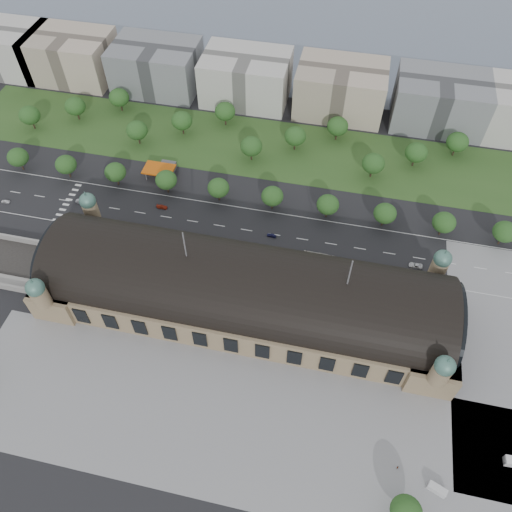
% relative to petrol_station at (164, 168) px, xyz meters
% --- Properties ---
extents(ground, '(900.00, 900.00, 0.00)m').
position_rel_petrol_station_xyz_m(ground, '(53.91, -65.28, -2.95)').
color(ground, black).
rests_on(ground, ground).
extents(station, '(150.00, 48.40, 44.30)m').
position_rel_petrol_station_xyz_m(station, '(53.91, -65.28, 7.33)').
color(station, '#887254').
rests_on(station, ground).
extents(plaza_south, '(190.00, 48.00, 0.12)m').
position_rel_petrol_station_xyz_m(plaza_south, '(63.91, -109.28, -2.95)').
color(plaza_south, gray).
rests_on(plaza_south, ground).
extents(road_slab, '(260.00, 26.00, 0.10)m').
position_rel_petrol_station_xyz_m(road_slab, '(33.91, -27.28, -2.95)').
color(road_slab, black).
rests_on(road_slab, ground).
extents(grass_belt, '(300.00, 45.00, 0.10)m').
position_rel_petrol_station_xyz_m(grass_belt, '(38.91, 27.72, -2.95)').
color(grass_belt, '#2E5120').
rests_on(grass_belt, ground).
extents(petrol_station, '(14.00, 13.00, 5.05)m').
position_rel_petrol_station_xyz_m(petrol_station, '(0.00, 0.00, 0.00)').
color(petrol_station, '#C6540B').
rests_on(petrol_station, ground).
extents(office_0, '(45.00, 32.00, 24.00)m').
position_rel_petrol_station_xyz_m(office_0, '(-116.09, 67.72, 9.05)').
color(office_0, beige).
rests_on(office_0, ground).
extents(office_1, '(45.00, 32.00, 24.00)m').
position_rel_petrol_station_xyz_m(office_1, '(-76.09, 67.72, 9.05)').
color(office_1, '#B9A791').
rests_on(office_1, ground).
extents(office_2, '(45.00, 32.00, 24.00)m').
position_rel_petrol_station_xyz_m(office_2, '(-26.09, 67.72, 9.05)').
color(office_2, gray).
rests_on(office_2, ground).
extents(office_3, '(45.00, 32.00, 24.00)m').
position_rel_petrol_station_xyz_m(office_3, '(23.91, 67.72, 9.05)').
color(office_3, beige).
rests_on(office_3, ground).
extents(office_4, '(45.00, 32.00, 24.00)m').
position_rel_petrol_station_xyz_m(office_4, '(73.91, 67.72, 9.05)').
color(office_4, '#B9A791').
rests_on(office_4, ground).
extents(office_5, '(45.00, 32.00, 24.00)m').
position_rel_petrol_station_xyz_m(office_5, '(123.91, 67.72, 9.05)').
color(office_5, gray).
rests_on(office_5, ground).
extents(tree_row_0, '(9.60, 9.60, 11.52)m').
position_rel_petrol_station_xyz_m(tree_row_0, '(-66.09, -12.28, 4.48)').
color(tree_row_0, '#2D2116').
rests_on(tree_row_0, ground).
extents(tree_row_1, '(9.60, 9.60, 11.52)m').
position_rel_petrol_station_xyz_m(tree_row_1, '(-42.09, -12.28, 4.48)').
color(tree_row_1, '#2D2116').
rests_on(tree_row_1, ground).
extents(tree_row_2, '(9.60, 9.60, 11.52)m').
position_rel_petrol_station_xyz_m(tree_row_2, '(-18.09, -12.28, 4.48)').
color(tree_row_2, '#2D2116').
rests_on(tree_row_2, ground).
extents(tree_row_3, '(9.60, 9.60, 11.52)m').
position_rel_petrol_station_xyz_m(tree_row_3, '(5.91, -12.28, 4.48)').
color(tree_row_3, '#2D2116').
rests_on(tree_row_3, ground).
extents(tree_row_4, '(9.60, 9.60, 11.52)m').
position_rel_petrol_station_xyz_m(tree_row_4, '(29.91, -12.28, 4.48)').
color(tree_row_4, '#2D2116').
rests_on(tree_row_4, ground).
extents(tree_row_5, '(9.60, 9.60, 11.52)m').
position_rel_petrol_station_xyz_m(tree_row_5, '(53.91, -12.28, 4.48)').
color(tree_row_5, '#2D2116').
rests_on(tree_row_5, ground).
extents(tree_row_6, '(9.60, 9.60, 11.52)m').
position_rel_petrol_station_xyz_m(tree_row_6, '(77.91, -12.28, 4.48)').
color(tree_row_6, '#2D2116').
rests_on(tree_row_6, ground).
extents(tree_row_7, '(9.60, 9.60, 11.52)m').
position_rel_petrol_station_xyz_m(tree_row_7, '(101.91, -12.28, 4.48)').
color(tree_row_7, '#2D2116').
rests_on(tree_row_7, ground).
extents(tree_row_8, '(9.60, 9.60, 11.52)m').
position_rel_petrol_station_xyz_m(tree_row_8, '(125.91, -12.28, 4.48)').
color(tree_row_8, '#2D2116').
rests_on(tree_row_8, ground).
extents(tree_row_9, '(9.60, 9.60, 11.52)m').
position_rel_petrol_station_xyz_m(tree_row_9, '(149.91, -12.28, 4.48)').
color(tree_row_9, '#2D2116').
rests_on(tree_row_9, ground).
extents(tree_belt_0, '(10.40, 10.40, 12.48)m').
position_rel_petrol_station_xyz_m(tree_belt_0, '(-76.09, 17.72, 5.10)').
color(tree_belt_0, '#2D2116').
rests_on(tree_belt_0, ground).
extents(tree_belt_1, '(10.40, 10.40, 12.48)m').
position_rel_petrol_station_xyz_m(tree_belt_1, '(-57.09, 29.72, 5.10)').
color(tree_belt_1, '#2D2116').
rests_on(tree_belt_1, ground).
extents(tree_belt_2, '(10.40, 10.40, 12.48)m').
position_rel_petrol_station_xyz_m(tree_belt_2, '(-38.09, 41.72, 5.10)').
color(tree_belt_2, '#2D2116').
rests_on(tree_belt_2, ground).
extents(tree_belt_3, '(10.40, 10.40, 12.48)m').
position_rel_petrol_station_xyz_m(tree_belt_3, '(-19.09, 17.72, 5.10)').
color(tree_belt_3, '#2D2116').
rests_on(tree_belt_3, ground).
extents(tree_belt_4, '(10.40, 10.40, 12.48)m').
position_rel_petrol_station_xyz_m(tree_belt_4, '(-0.09, 29.72, 5.10)').
color(tree_belt_4, '#2D2116').
rests_on(tree_belt_4, ground).
extents(tree_belt_5, '(10.40, 10.40, 12.48)m').
position_rel_petrol_station_xyz_m(tree_belt_5, '(18.91, 41.72, 5.10)').
color(tree_belt_5, '#2D2116').
rests_on(tree_belt_5, ground).
extents(tree_belt_6, '(10.40, 10.40, 12.48)m').
position_rel_petrol_station_xyz_m(tree_belt_6, '(37.91, 17.72, 5.10)').
color(tree_belt_6, '#2D2116').
rests_on(tree_belt_6, ground).
extents(tree_belt_7, '(10.40, 10.40, 12.48)m').
position_rel_petrol_station_xyz_m(tree_belt_7, '(56.91, 29.72, 5.10)').
color(tree_belt_7, '#2D2116').
rests_on(tree_belt_7, ground).
extents(tree_belt_8, '(10.40, 10.40, 12.48)m').
position_rel_petrol_station_xyz_m(tree_belt_8, '(75.91, 41.72, 5.10)').
color(tree_belt_8, '#2D2116').
rests_on(tree_belt_8, ground).
extents(tree_belt_9, '(10.40, 10.40, 12.48)m').
position_rel_petrol_station_xyz_m(tree_belt_9, '(94.91, 17.72, 5.10)').
color(tree_belt_9, '#2D2116').
rests_on(tree_belt_9, ground).
extents(tree_belt_10, '(10.40, 10.40, 12.48)m').
position_rel_petrol_station_xyz_m(tree_belt_10, '(113.91, 29.72, 5.10)').
color(tree_belt_10, '#2D2116').
rests_on(tree_belt_10, ground).
extents(tree_belt_11, '(10.40, 10.40, 12.48)m').
position_rel_petrol_station_xyz_m(tree_belt_11, '(132.91, 41.72, 5.10)').
color(tree_belt_11, '#2D2116').
rests_on(tree_belt_11, ground).
extents(tree_plaza_s, '(9.00, 9.00, 10.64)m').
position_rel_petrol_station_xyz_m(tree_plaza_s, '(113.91, -125.28, 3.86)').
color(tree_plaza_s, '#2D2116').
rests_on(tree_plaza_s, ground).
extents(traffic_car_0, '(3.90, 1.66, 1.31)m').
position_rel_petrol_station_xyz_m(traffic_car_0, '(-62.89, -34.05, -2.29)').
color(traffic_car_0, white).
rests_on(traffic_car_0, ground).
extents(traffic_car_1, '(5.01, 1.84, 1.64)m').
position_rel_petrol_station_xyz_m(traffic_car_1, '(-29.68, -27.06, -2.13)').
color(traffic_car_1, '#96989E').
rests_on(traffic_car_1, ground).
extents(traffic_car_2, '(5.68, 3.03, 1.52)m').
position_rel_petrol_station_xyz_m(traffic_car_2, '(-0.84, -35.59, -2.19)').
color(traffic_car_2, black).
rests_on(traffic_car_2, ground).
extents(traffic_car_3, '(4.82, 1.98, 1.40)m').
position_rel_petrol_station_xyz_m(traffic_car_3, '(6.45, -22.45, -2.25)').
color(traffic_car_3, '#9B2713').
rests_on(traffic_car_3, ground).
extents(traffic_car_4, '(4.10, 1.94, 1.36)m').
position_rel_petrol_station_xyz_m(traffic_car_4, '(56.98, -28.49, -2.27)').
color(traffic_car_4, '#191A46').
rests_on(traffic_car_4, ground).
extents(traffic_car_6, '(5.36, 2.47, 1.49)m').
position_rel_petrol_station_xyz_m(traffic_car_6, '(116.41, -31.95, -2.21)').
color(traffic_car_6, silver).
rests_on(traffic_car_6, ground).
extents(parked_car_0, '(4.86, 4.26, 1.59)m').
position_rel_petrol_station_xyz_m(parked_car_0, '(1.78, -40.28, -2.15)').
color(parked_car_0, black).
rests_on(parked_car_0, ground).
extents(parked_car_1, '(5.00, 4.12, 1.27)m').
position_rel_petrol_station_xyz_m(parked_car_1, '(-1.49, -44.28, -2.31)').
color(parked_car_1, maroon).
rests_on(parked_car_1, ground).
extents(parked_car_2, '(5.44, 4.39, 1.48)m').
position_rel_petrol_station_xyz_m(parked_car_2, '(5.06, -43.39, -2.21)').
color(parked_car_2, '#182644').
rests_on(parked_car_2, ground).
extents(parked_car_3, '(4.41, 3.31, 1.40)m').
position_rel_petrol_station_xyz_m(parked_car_3, '(0.80, -44.28, -2.25)').
color(parked_car_3, slate).
rests_on(parked_car_3, ground).
extents(parked_car_4, '(5.16, 3.30, 1.61)m').
position_rel_petrol_station_xyz_m(parked_car_4, '(29.32, -40.28, -2.15)').
color(parked_car_4, silver).
rests_on(parked_car_4, ground).
extents(parked_car_5, '(6.16, 5.76, 1.61)m').
position_rel_petrol_station_xyz_m(parked_car_5, '(10.75, -40.28, -2.14)').
color(parked_car_5, gray).
rests_on(parked_car_5, ground).
extents(parked_car_6, '(5.72, 4.82, 1.57)m').
position_rel_petrol_station_xyz_m(parked_car_6, '(34.75, -44.28, -2.16)').
color(parked_car_6, black).
rests_on(parked_car_6, ground).
extents(bus_west, '(12.00, 3.17, 3.32)m').
position_rel_petrol_station_xyz_m(bus_west, '(49.66, -38.28, -1.29)').
color(bus_west, red).
rests_on(bus_west, ground).
extents(bus_mid, '(12.58, 3.23, 3.48)m').
position_rel_petrol_station_xyz_m(bus_mid, '(78.00, -38.28, -1.21)').
color(bus_mid, silver).
rests_on(bus_mid, ground).
extents(bus_east, '(13.48, 3.61, 3.73)m').
position_rel_petrol_station_xyz_m(bus_east, '(78.18, -37.48, -1.09)').
color(bus_east, silver).
rests_on(bus_east, ground).
extents(van_south, '(5.96, 4.05, 2.40)m').
position_rel_petrol_station_xyz_m(van_south, '(123.63, -115.80, -1.80)').
color(van_south, silver).
rests_on(van_south, ground).
extents(pedestrian_1, '(0.57, 0.74, 1.79)m').
position_rel_petrol_station_xyz_m(pedestrian_1, '(112.36, -112.02, -2.05)').
color(pedestrian_1, gray).
rests_on(pedestrian_1, ground).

